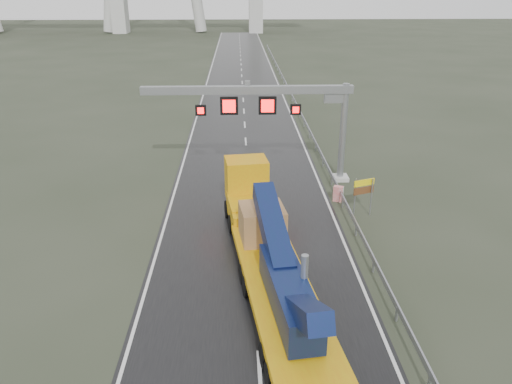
{
  "coord_description": "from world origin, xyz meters",
  "views": [
    {
      "loc": [
        -0.68,
        -16.71,
        13.63
      ],
      "look_at": [
        0.23,
        8.17,
        3.2
      ],
      "focal_mm": 35.0,
      "sensor_mm": 36.0,
      "label": 1
    }
  ],
  "objects_px": {
    "sign_gantry": "(277,107)",
    "striped_barrier": "(338,194)",
    "heavy_haul_truck": "(266,241)",
    "exit_sign_pair": "(364,190)"
  },
  "relations": [
    {
      "from": "heavy_haul_truck",
      "to": "exit_sign_pair",
      "type": "relative_size",
      "value": 7.84
    },
    {
      "from": "exit_sign_pair",
      "to": "heavy_haul_truck",
      "type": "bearing_deg",
      "value": -155.8
    },
    {
      "from": "exit_sign_pair",
      "to": "striped_barrier",
      "type": "relative_size",
      "value": 2.28
    },
    {
      "from": "heavy_haul_truck",
      "to": "exit_sign_pair",
      "type": "distance_m",
      "value": 9.14
    },
    {
      "from": "exit_sign_pair",
      "to": "striped_barrier",
      "type": "distance_m",
      "value": 2.76
    },
    {
      "from": "sign_gantry",
      "to": "exit_sign_pair",
      "type": "distance_m",
      "value": 8.88
    },
    {
      "from": "sign_gantry",
      "to": "heavy_haul_truck",
      "type": "bearing_deg",
      "value": -96.53
    },
    {
      "from": "sign_gantry",
      "to": "striped_barrier",
      "type": "relative_size",
      "value": 13.71
    },
    {
      "from": "sign_gantry",
      "to": "striped_barrier",
      "type": "xyz_separation_m",
      "value": [
        3.9,
        -3.99,
        -5.07
      ]
    },
    {
      "from": "sign_gantry",
      "to": "heavy_haul_truck",
      "type": "height_order",
      "value": "sign_gantry"
    }
  ]
}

